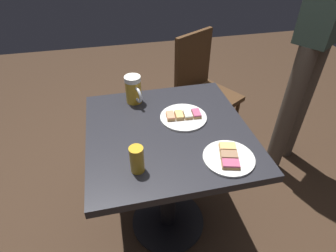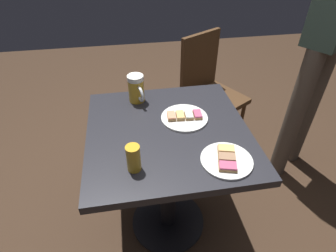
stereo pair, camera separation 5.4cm
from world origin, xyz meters
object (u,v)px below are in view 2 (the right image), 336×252
Objects in this scene: plate_far at (227,160)px; beer_glass_small at (133,158)px; plate_near at (184,117)px; cafe_chair at (208,88)px; beer_mug at (136,89)px; patron_standing at (329,36)px.

plate_far is 0.37m from beer_glass_small.
beer_glass_small is at bearing 47.97° from plate_near.
plate_near is at bearing -71.42° from plate_far.
cafe_chair is at bearing -117.06° from plate_near.
beer_glass_small is 1.12m from cafe_chair.
plate_near is at bearing -132.03° from beer_glass_small.
beer_mug is 0.49m from beer_glass_small.
beer_mug is at bearing 8.92° from cafe_chair.
beer_glass_small is 1.28m from patron_standing.
plate_far is at bearing 47.08° from cafe_chair.
plate_far is 0.99m from cafe_chair.
plate_near and plate_far have the same top height.
plate_far is 1.00m from patron_standing.
patron_standing is (-1.13, -0.57, 0.20)m from beer_glass_small.
patron_standing is at bearing -153.20° from beer_glass_small.
beer_glass_small reaches higher than plate_far.
beer_glass_small is at bearing 27.66° from cafe_chair.
plate_far is (-0.10, 0.31, 0.00)m from plate_near.
patron_standing reaches higher than beer_glass_small.
plate_near is 0.25× the size of cafe_chair.
beer_mug is 0.16× the size of cafe_chair.
plate_near is 0.39m from beer_glass_small.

